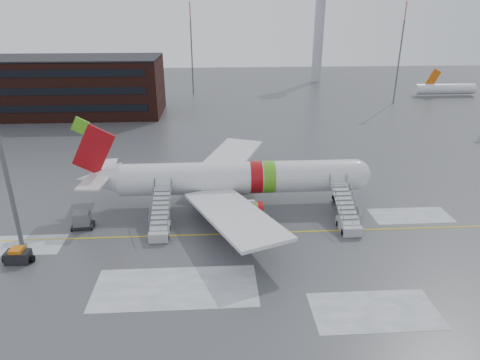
{
  "coord_description": "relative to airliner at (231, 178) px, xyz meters",
  "views": [
    {
      "loc": [
        -2.35,
        -40.74,
        22.49
      ],
      "look_at": [
        0.4,
        4.27,
        4.0
      ],
      "focal_mm": 32.0,
      "sensor_mm": 36.0,
      "label": 1
    }
  ],
  "objects": [
    {
      "name": "light_mast_far_ne",
      "position": [
        42.55,
        55.73,
        10.42
      ],
      "size": [
        1.2,
        1.2,
        24.25
      ],
      "color": "#595B60",
      "rests_on": "ground"
    },
    {
      "name": "uld_container",
      "position": [
        -16.37,
        -4.9,
        -2.55
      ],
      "size": [
        2.38,
        1.81,
        1.86
      ],
      "color": "black",
      "rests_on": "ground"
    },
    {
      "name": "control_tower",
      "position": [
        30.55,
        88.73,
        15.33
      ],
      "size": [
        6.4,
        6.4,
        30.0
      ],
      "color": "#B2B5BA",
      "rests_on": "ground"
    },
    {
      "name": "ground",
      "position": [
        0.55,
        -6.27,
        -3.42
      ],
      "size": [
        260.0,
        260.0,
        0.0
      ],
      "primitive_type": "plane",
      "color": "#494C4F",
      "rests_on": "ground"
    },
    {
      "name": "light_mast_far_n",
      "position": [
        -7.45,
        71.73,
        10.42
      ],
      "size": [
        1.2,
        1.2,
        24.25
      ],
      "color": "#595B60",
      "rests_on": "ground"
    },
    {
      "name": "baggage_tractor",
      "position": [
        -20.54,
        -11.41,
        -2.79
      ],
      "size": [
        2.89,
        1.4,
        1.49
      ],
      "color": "black",
      "rests_on": "ground"
    },
    {
      "name": "airliner",
      "position": [
        0.0,
        0.0,
        0.0
      ],
      "size": [
        35.03,
        32.97,
        11.18
      ],
      "color": "silver",
      "rests_on": "ground"
    },
    {
      "name": "terminal_building",
      "position": [
        -44.45,
        48.71,
        2.78
      ],
      "size": [
        62.0,
        16.11,
        12.3
      ],
      "color": "#3F1E16",
      "rests_on": "ground"
    },
    {
      "name": "airstair_fwd",
      "position": [
        12.33,
        -6.54,
        -2.35
      ],
      "size": [
        2.05,
        7.7,
        3.48
      ],
      "color": "#AAACB1",
      "rests_on": "ground"
    },
    {
      "name": "distant_aircraft",
      "position": [
        63.05,
        57.73,
        -3.42
      ],
      "size": [
        35.0,
        18.0,
        8.0
      ],
      "primitive_type": null,
      "color": "#D8590C",
      "rests_on": "ground"
    },
    {
      "name": "airstair_aft",
      "position": [
        -7.78,
        -6.54,
        -2.35
      ],
      "size": [
        2.05,
        7.7,
        3.48
      ],
      "color": "#A7A9AE",
      "rests_on": "ground"
    },
    {
      "name": "pushback_tug",
      "position": [
        2.43,
        -5.89,
        -2.62
      ],
      "size": [
        3.17,
        2.38,
        1.8
      ],
      "color": "black",
      "rests_on": "ground"
    }
  ]
}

